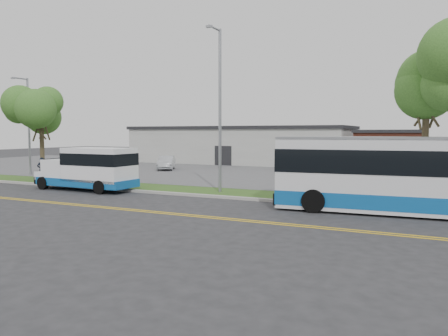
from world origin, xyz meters
The scene contains 19 objects.
ground centered at (0.00, 0.00, 0.00)m, with size 140.00×140.00×0.00m, color #28282B.
lane_line_north centered at (0.00, -3.85, 0.01)m, with size 70.00×0.12×0.01m, color gold.
lane_line_south centered at (0.00, -4.15, 0.01)m, with size 70.00×0.12×0.01m, color gold.
curb centered at (0.00, 1.10, 0.07)m, with size 80.00×0.30×0.15m, color #9E9B93.
verge centered at (0.00, 2.90, 0.05)m, with size 80.00×3.30×0.10m, color #34521B.
parking_lot centered at (0.00, 17.00, 0.05)m, with size 80.00×25.00×0.10m, color #4C4C4F.
commercial_building centered at (-6.00, 27.00, 2.18)m, with size 25.40×10.40×4.35m.
brick_wing centered at (10.50, 26.00, 1.96)m, with size 6.30×7.30×3.90m.
tree_east centered at (14.00, 3.00, 6.20)m, with size 5.20×5.20×8.33m.
tree_west centered at (-12.00, 3.20, 5.12)m, with size 4.40×4.40×6.91m.
streetlight_near centered at (3.00, 2.73, 5.23)m, with size 0.35×1.53×9.50m.
streetlight_far centered at (-16.00, 5.42, 4.48)m, with size 0.35×1.53×8.00m.
shuttle_bus centered at (-4.90, 0.58, 1.43)m, with size 7.06×2.53×2.68m.
transit_bus centered at (13.79, 0.60, 1.73)m, with size 12.52×3.67×3.43m.
pedestrian centered at (-10.63, 1.90, 0.99)m, with size 0.65×0.42×1.77m, color black.
parked_car_a centered at (-8.54, 14.75, 0.76)m, with size 1.39×3.99×1.32m, color #B8BCC0.
parked_car_b centered at (-15.25, 14.32, 0.71)m, with size 1.70×4.18×1.21m, color white.
grocery_bag_left centered at (-10.93, 1.65, 0.26)m, with size 0.32×0.32×0.32m, color white.
grocery_bag_right centered at (-10.33, 2.15, 0.26)m, with size 0.32×0.32×0.32m, color white.
Camera 1 is at (14.30, -20.37, 3.61)m, focal length 35.00 mm.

